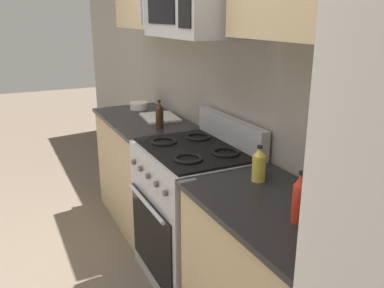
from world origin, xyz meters
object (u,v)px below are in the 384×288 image
(utensil_crock, at_px, (333,229))
(prep_bowl, at_px, (139,105))
(bottle_oil, at_px, (259,165))
(bottle_soy, at_px, (160,115))
(range_oven, at_px, (194,213))
(bottle_hot_sauce, at_px, (300,199))
(cutting_board, at_px, (160,117))
(microwave, at_px, (198,2))

(utensil_crock, distance_m, prep_bowl, 2.50)
(bottle_oil, bearing_deg, bottle_soy, -176.56)
(utensil_crock, bearing_deg, bottle_soy, 177.82)
(range_oven, height_order, bottle_hot_sauce, bottle_hot_sauce)
(range_oven, relative_size, cutting_board, 3.08)
(utensil_crock, height_order, prep_bowl, utensil_crock)
(bottle_soy, height_order, prep_bowl, bottle_soy)
(utensil_crock, bearing_deg, bottle_oil, 167.85)
(utensil_crock, distance_m, bottle_soy, 1.82)
(microwave, relative_size, utensil_crock, 2.06)
(cutting_board, relative_size, bottle_hot_sauce, 1.61)
(range_oven, bearing_deg, prep_bowl, 176.61)
(bottle_soy, bearing_deg, prep_bowl, 174.30)
(microwave, height_order, cutting_board, microwave)
(bottle_oil, relative_size, prep_bowl, 1.17)
(cutting_board, xyz_separation_m, bottle_oil, (1.44, -0.04, 0.08))
(range_oven, bearing_deg, bottle_soy, 179.28)
(utensil_crock, distance_m, bottle_oil, 0.66)
(prep_bowl, bearing_deg, range_oven, -3.39)
(microwave, height_order, utensil_crock, microwave)
(prep_bowl, bearing_deg, microwave, -2.25)
(microwave, bearing_deg, utensil_crock, -4.06)
(microwave, relative_size, bottle_hot_sauce, 3.20)
(bottle_hot_sauce, bearing_deg, bottle_oil, 166.35)
(bottle_soy, bearing_deg, bottle_hot_sauce, -1.21)
(cutting_board, height_order, prep_bowl, prep_bowl)
(bottle_soy, bearing_deg, cutting_board, 158.11)
(prep_bowl, bearing_deg, bottle_soy, -5.70)
(range_oven, xyz_separation_m, bottle_hot_sauce, (1.01, -0.03, 0.54))
(microwave, distance_m, utensil_crock, 1.46)
(cutting_board, relative_size, prep_bowl, 2.21)
(bottle_oil, bearing_deg, prep_bowl, -179.91)
(microwave, distance_m, bottle_soy, 0.97)
(prep_bowl, bearing_deg, cutting_board, 6.07)
(range_oven, xyz_separation_m, cutting_board, (-0.86, 0.12, 0.44))
(bottle_hot_sauce, bearing_deg, bottle_soy, 178.79)
(range_oven, height_order, prep_bowl, range_oven)
(cutting_board, xyz_separation_m, prep_bowl, (-0.40, -0.04, 0.02))
(microwave, distance_m, bottle_hot_sauce, 1.27)
(utensil_crock, bearing_deg, microwave, 175.94)
(bottle_hot_sauce, relative_size, prep_bowl, 1.37)
(utensil_crock, relative_size, bottle_hot_sauce, 1.55)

